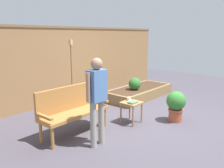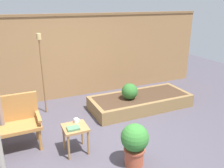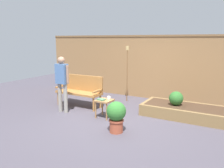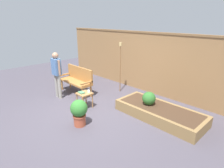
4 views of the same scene
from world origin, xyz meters
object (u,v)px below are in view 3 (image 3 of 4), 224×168
potted_boxwood (116,115)px  person_by_bench (62,79)px  cup_on_table (109,98)px  tiki_torch (127,64)px  book_on_table (101,99)px  garden_bench (80,88)px  side_table (104,103)px  shrub_near_bench (176,98)px

potted_boxwood → person_by_bench: size_ratio=0.45×
cup_on_table → tiki_torch: bearing=99.2°
potted_boxwood → person_by_bench: 2.12m
book_on_table → tiki_torch: size_ratio=0.11×
garden_bench → person_by_bench: 0.85m
garden_bench → side_table: 1.34m
side_table → cup_on_table: (0.06, 0.12, 0.12)m
book_on_table → person_by_bench: bearing=-172.2°
side_table → potted_boxwood: size_ratio=0.69×
shrub_near_bench → tiki_torch: tiki_torch is taller
shrub_near_bench → person_by_bench: size_ratio=0.24×
garden_bench → potted_boxwood: bearing=-33.4°
garden_bench → tiki_torch: 1.70m
garden_bench → book_on_table: size_ratio=7.22×
side_table → tiki_torch: (-0.21, 1.77, 0.83)m
side_table → shrub_near_bench: size_ratio=1.30×
potted_boxwood → tiki_torch: (-0.94, 2.47, 0.83)m
side_table → garden_bench: bearing=154.5°
book_on_table → shrub_near_bench: size_ratio=0.54×
side_table → potted_boxwood: 1.01m
tiki_torch → garden_bench: bearing=-129.8°
side_table → potted_boxwood: bearing=-43.8°
garden_bench → person_by_bench: bearing=-93.5°
person_by_bench → potted_boxwood: bearing=-14.7°
person_by_bench → garden_bench: bearing=86.5°
shrub_near_bench → tiki_torch: size_ratio=0.20×
shrub_near_bench → book_on_table: bearing=-145.7°
cup_on_table → potted_boxwood: size_ratio=0.16×
tiki_torch → cup_on_table: bearing=-80.8°
tiki_torch → person_by_bench: size_ratio=1.16×
garden_bench → person_by_bench: size_ratio=0.92×
garden_bench → side_table: bearing=-25.5°
cup_on_table → shrub_near_bench: size_ratio=0.29×
potted_boxwood → shrub_near_bench: bearing=63.9°
cup_on_table → shrub_near_bench: (1.53, 0.92, -0.03)m
cup_on_table → tiki_torch: tiki_torch is taller
book_on_table → potted_boxwood: potted_boxwood is taller
garden_bench → cup_on_table: bearing=-19.7°
cup_on_table → person_by_bench: 1.41m
tiki_torch → person_by_bench: tiki_torch is taller
book_on_table → person_by_bench: 1.28m
book_on_table → tiki_torch: bearing=97.7°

